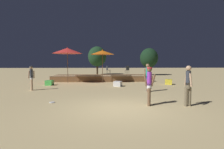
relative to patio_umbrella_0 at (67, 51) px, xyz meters
The scene contains 16 objects.
ground_plane 10.56m from the patio_umbrella_0, 67.03° to the right, with size 120.00×120.00×0.00m, color tan.
wooden_deck 4.57m from the patio_umbrella_0, 32.78° to the left, with size 9.90×2.96×0.63m.
patio_umbrella_0 is the anchor object (origin of this frame).
patio_umbrella_1 3.20m from the patio_umbrella_0, ahead, with size 2.21×2.21×3.07m.
cube_seat_0 5.83m from the patio_umbrella_0, 30.76° to the right, with size 0.74×0.74×0.40m.
cube_seat_1 9.38m from the patio_umbrella_0, 10.40° to the right, with size 0.73×0.73×0.44m.
cube_seat_2 3.43m from the patio_umbrella_0, 123.44° to the right, with size 0.60×0.60×0.40m.
person_0 10.51m from the patio_umbrella_0, 59.15° to the right, with size 0.52×0.28×1.65m.
person_1 8.31m from the patio_umbrella_0, 40.94° to the right, with size 0.46×0.30×1.77m.
person_2 11.54m from the patio_umbrella_0, 52.67° to the right, with size 0.29×0.52×1.71m.
person_3 5.05m from the patio_umbrella_0, 108.77° to the right, with size 0.41×0.27×1.62m.
bistro_chair_0 4.59m from the patio_umbrella_0, 28.37° to the left, with size 0.44×0.44×0.90m.
bistro_chair_1 6.33m from the patio_umbrella_0, 18.54° to the left, with size 0.43×0.43×0.90m.
frisbee_disc 8.73m from the patio_umbrella_0, 83.17° to the right, with size 0.24×0.24×0.03m.
background_tree_0 12.00m from the patio_umbrella_0, 79.32° to the left, with size 2.89×2.89×4.46m.
background_tree_1 14.05m from the patio_umbrella_0, 44.29° to the left, with size 2.66×2.66×4.06m.
Camera 1 is at (-0.57, -6.83, 1.81)m, focal length 28.00 mm.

